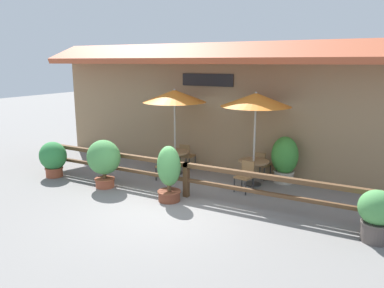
{
  "coord_description": "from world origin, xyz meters",
  "views": [
    {
      "loc": [
        4.74,
        -7.36,
        3.59
      ],
      "look_at": [
        -0.14,
        1.64,
        1.34
      ],
      "focal_mm": 35.0,
      "sensor_mm": 36.0,
      "label": 1
    }
  ],
  "objects": [
    {
      "name": "patio_railing",
      "position": [
        0.0,
        1.05,
        0.7
      ],
      "size": [
        10.4,
        0.14,
        0.95
      ],
      "color": "brown",
      "rests_on": "ground"
    },
    {
      "name": "patio_umbrella_middle",
      "position": [
        1.25,
        2.88,
        2.53
      ],
      "size": [
        2.02,
        2.02,
        2.77
      ],
      "color": "#B7B2A8",
      "rests_on": "ground"
    },
    {
      "name": "potted_plant_tall_tropical",
      "position": [
        2.0,
        3.55,
        0.73
      ],
      "size": [
        0.8,
        0.72,
        1.42
      ],
      "color": "#B7AD99",
      "rests_on": "ground"
    },
    {
      "name": "chair_near_streetside",
      "position": [
        -1.36,
        2.11,
        0.48
      ],
      "size": [
        0.48,
        0.48,
        0.86
      ],
      "rotation": [
        0.0,
        0.0,
        0.17
      ],
      "color": "olive",
      "rests_on": "ground"
    },
    {
      "name": "potted_plant_small_flowering",
      "position": [
        4.65,
        0.62,
        0.59
      ],
      "size": [
        0.75,
        0.68,
        1.09
      ],
      "color": "#564C47",
      "rests_on": "ground"
    },
    {
      "name": "chair_middle_streetside",
      "position": [
        1.26,
        2.2,
        0.48
      ],
      "size": [
        0.5,
        0.5,
        0.86
      ],
      "rotation": [
        0.0,
        0.0,
        -0.22
      ],
      "color": "olive",
      "rests_on": "ground"
    },
    {
      "name": "potted_plant_broad_leaf",
      "position": [
        -4.61,
        0.63,
        0.62
      ],
      "size": [
        0.89,
        0.8,
        1.13
      ],
      "color": "#9E4C33",
      "rests_on": "ground"
    },
    {
      "name": "patio_umbrella_near",
      "position": [
        -1.39,
        2.78,
        2.53
      ],
      "size": [
        2.02,
        2.02,
        2.77
      ],
      "color": "#B7B2A8",
      "rests_on": "ground"
    },
    {
      "name": "potted_plant_corner_fern",
      "position": [
        -0.24,
        0.56,
        0.78
      ],
      "size": [
        0.63,
        0.62,
        1.48
      ],
      "color": "brown",
      "rests_on": "ground"
    },
    {
      "name": "building_facade",
      "position": [
        -0.0,
        4.1,
        2.16
      ],
      "size": [
        14.28,
        1.49,
        4.23
      ],
      "color": "#997A56",
      "rests_on": "ground"
    },
    {
      "name": "dining_table_near",
      "position": [
        -1.39,
        2.78,
        0.59
      ],
      "size": [
        0.91,
        0.91,
        0.74
      ],
      "color": "olive",
      "rests_on": "ground"
    },
    {
      "name": "ground_plane",
      "position": [
        0.0,
        0.0,
        0.0
      ],
      "size": [
        60.0,
        60.0,
        0.0
      ],
      "primitive_type": "plane",
      "color": "slate"
    },
    {
      "name": "potted_plant_entrance_palm",
      "position": [
        -2.49,
        0.61,
        0.83
      ],
      "size": [
        1.0,
        0.9,
        1.4
      ],
      "color": "#9E4C33",
      "rests_on": "ground"
    },
    {
      "name": "dining_table_middle",
      "position": [
        1.25,
        2.88,
        0.59
      ],
      "size": [
        0.91,
        0.91,
        0.74
      ],
      "color": "olive",
      "rests_on": "ground"
    },
    {
      "name": "chair_near_wallside",
      "position": [
        -1.33,
        3.44,
        0.48
      ],
      "size": [
        0.44,
        0.44,
        0.86
      ],
      "rotation": [
        0.0,
        0.0,
        3.08
      ],
      "color": "olive",
      "rests_on": "ground"
    },
    {
      "name": "chair_middle_wallside",
      "position": [
        1.27,
        3.56,
        0.48
      ],
      "size": [
        0.5,
        0.5,
        0.86
      ],
      "rotation": [
        0.0,
        0.0,
        2.92
      ],
      "color": "olive",
      "rests_on": "ground"
    }
  ]
}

